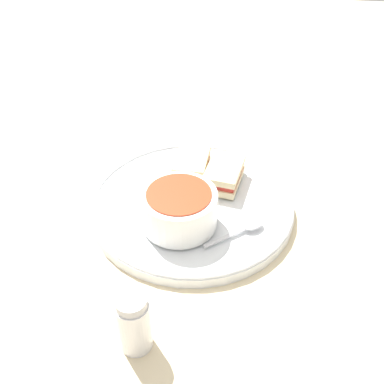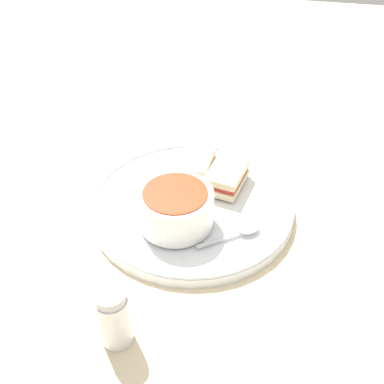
{
  "view_description": "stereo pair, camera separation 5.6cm",
  "coord_description": "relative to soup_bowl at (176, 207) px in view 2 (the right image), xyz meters",
  "views": [
    {
      "loc": [
        0.06,
        -0.55,
        0.49
      ],
      "look_at": [
        0.0,
        0.0,
        0.04
      ],
      "focal_mm": 42.0,
      "sensor_mm": 36.0,
      "label": 1
    },
    {
      "loc": [
        0.12,
        -0.54,
        0.49
      ],
      "look_at": [
        0.0,
        0.0,
        0.04
      ],
      "focal_mm": 42.0,
      "sensor_mm": 36.0,
      "label": 2
    }
  ],
  "objects": [
    {
      "name": "sandwich_half_far",
      "position": [
        0.0,
        0.13,
        -0.01
      ],
      "size": [
        0.06,
        0.09,
        0.03
      ],
      "rotation": [
        0.0,
        0.0,
        1.51
      ],
      "color": "beige",
      "rests_on": "plate"
    },
    {
      "name": "sandwich_half_near",
      "position": [
        0.06,
        0.11,
        -0.01
      ],
      "size": [
        0.07,
        0.09,
        0.03
      ],
      "rotation": [
        0.0,
        0.0,
        1.39
      ],
      "color": "beige",
      "rests_on": "plate"
    },
    {
      "name": "plate",
      "position": [
        0.01,
        0.06,
        -0.04
      ],
      "size": [
        0.33,
        0.33,
        0.02
      ],
      "color": "white",
      "rests_on": "ground_plane"
    },
    {
      "name": "salt_shaker",
      "position": [
        -0.03,
        -0.2,
        -0.01
      ],
      "size": [
        0.04,
        0.04,
        0.09
      ],
      "color": "silver",
      "rests_on": "ground_plane"
    },
    {
      "name": "ground_plane",
      "position": [
        0.01,
        0.06,
        -0.05
      ],
      "size": [
        2.4,
        2.4,
        0.0
      ],
      "primitive_type": "plane",
      "color": "beige"
    },
    {
      "name": "soup_bowl",
      "position": [
        0.0,
        0.0,
        0.0
      ],
      "size": [
        0.11,
        0.11,
        0.06
      ],
      "color": "white",
      "rests_on": "plate"
    },
    {
      "name": "spoon",
      "position": [
        0.11,
        0.0,
        -0.03
      ],
      "size": [
        0.09,
        0.07,
        0.01
      ],
      "rotation": [
        0.0,
        0.0,
        6.93
      ],
      "color": "silver",
      "rests_on": "plate"
    }
  ]
}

